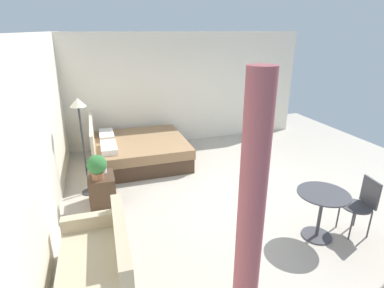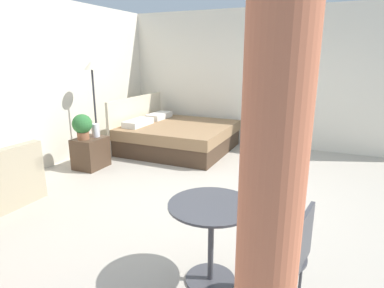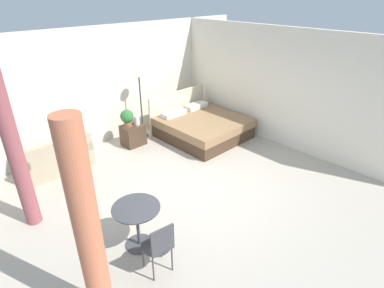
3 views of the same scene
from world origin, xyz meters
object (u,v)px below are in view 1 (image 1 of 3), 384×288
Objects in this scene: nightstand at (102,190)px; balcony_table at (321,206)px; potted_plant at (97,166)px; floor_lamp at (80,120)px; cafe_chair_near_window at (363,201)px; bed at (138,150)px; vase at (102,167)px; couch at (99,267)px.

nightstand is 0.73× the size of balcony_table.
potted_plant is 0.59× the size of balcony_table.
floor_lamp is 2.07× the size of cafe_chair_near_window.
balcony_table is at bearing -149.00° from bed.
couch is at bearing 175.49° from vase.
nightstand is 0.52m from potted_plant.
balcony_table is at bearing -90.00° from couch.
couch is 2.10m from vase.
balcony_table is (-3.55, -2.13, 0.22)m from bed.
nightstand is (-1.62, 0.85, -0.03)m from bed.
vase is 0.13× the size of floor_lamp.
potted_plant is at bearing -160.85° from floor_lamp.
nightstand is 1.25× the size of potted_plant.
bed is 4.82× the size of potted_plant.
nightstand is (1.94, -0.12, -0.01)m from couch.
potted_plant is 0.27m from vase.
potted_plant reaches higher than balcony_table.
floor_lamp is 4.70m from cafe_chair_near_window.
couch is 3.77m from cafe_chair_near_window.
potted_plant is (1.84, -0.08, 0.50)m from couch.
couch is 3.11m from balcony_table.
floor_lamp is at bearing 136.29° from bed.
vase is 0.31× the size of balcony_table.
vase is 4.19m from cafe_chair_near_window.
couch is 1.70× the size of cafe_chair_near_window.
couch is at bearing 176.54° from nightstand.
cafe_chair_near_window is (-3.64, -2.79, 0.23)m from bed.
couch is at bearing -177.08° from floor_lamp.
bed reaches higher than potted_plant.
floor_lamp is (0.35, 0.29, 0.78)m from vase.
bed reaches higher than vase.
bed is 4.15m from balcony_table.
nightstand is at bearing -153.18° from floor_lamp.
cafe_chair_near_window is (-0.09, -3.76, 0.25)m from couch.
potted_plant is at bearing 152.55° from bed.
bed is at bearing 37.43° from cafe_chair_near_window.
bed is at bearing -15.24° from couch.
vase is 0.90m from floor_lamp.
vase is 0.26× the size of cafe_chair_near_window.
floor_lamp is at bearing 26.82° from nightstand.
floor_lamp reaches higher than cafe_chair_near_window.
bed reaches higher than nightstand.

